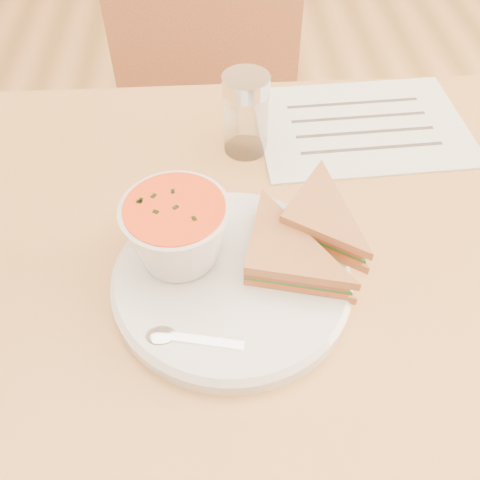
{
  "coord_description": "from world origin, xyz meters",
  "views": [
    {
      "loc": [
        -0.01,
        -0.38,
        1.21
      ],
      "look_at": [
        0.02,
        -0.02,
        0.8
      ],
      "focal_mm": 40.0,
      "sensor_mm": 36.0,
      "label": 1
    }
  ],
  "objects_px": {
    "dining_table": "(230,403)",
    "plate": "(232,281)",
    "soup_bowl": "(178,234)",
    "condiment_shaker": "(246,114)",
    "chair_far": "(214,176)"
  },
  "relations": [
    {
      "from": "soup_bowl",
      "to": "condiment_shaker",
      "type": "distance_m",
      "value": 0.22
    },
    {
      "from": "condiment_shaker",
      "to": "dining_table",
      "type": "bearing_deg",
      "value": -100.63
    },
    {
      "from": "chair_far",
      "to": "dining_table",
      "type": "bearing_deg",
      "value": 89.79
    },
    {
      "from": "dining_table",
      "to": "plate",
      "type": "xyz_separation_m",
      "value": [
        0.01,
        -0.04,
        0.38
      ]
    },
    {
      "from": "dining_table",
      "to": "chair_far",
      "type": "xyz_separation_m",
      "value": [
        -0.01,
        0.48,
        0.07
      ]
    },
    {
      "from": "plate",
      "to": "soup_bowl",
      "type": "distance_m",
      "value": 0.08
    },
    {
      "from": "dining_table",
      "to": "plate",
      "type": "distance_m",
      "value": 0.38
    },
    {
      "from": "dining_table",
      "to": "plate",
      "type": "relative_size",
      "value": 3.95
    },
    {
      "from": "plate",
      "to": "soup_bowl",
      "type": "bearing_deg",
      "value": 152.45
    },
    {
      "from": "chair_far",
      "to": "condiment_shaker",
      "type": "xyz_separation_m",
      "value": [
        0.05,
        -0.29,
        0.36
      ]
    },
    {
      "from": "chair_far",
      "to": "soup_bowl",
      "type": "xyz_separation_m",
      "value": [
        -0.04,
        -0.49,
        0.36
      ]
    },
    {
      "from": "dining_table",
      "to": "condiment_shaker",
      "type": "distance_m",
      "value": 0.47
    },
    {
      "from": "soup_bowl",
      "to": "dining_table",
      "type": "bearing_deg",
      "value": 9.55
    },
    {
      "from": "chair_far",
      "to": "plate",
      "type": "distance_m",
      "value": 0.61
    },
    {
      "from": "chair_far",
      "to": "soup_bowl",
      "type": "bearing_deg",
      "value": 84.18
    }
  ]
}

